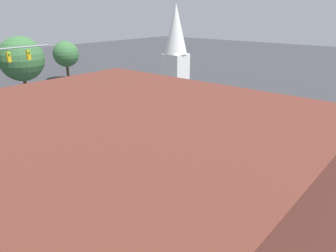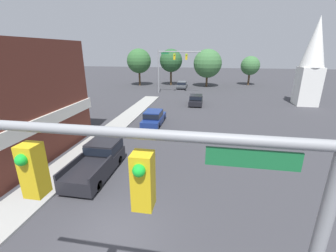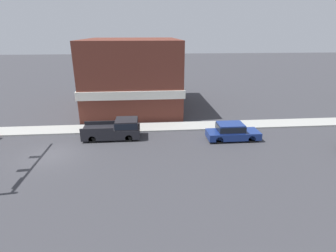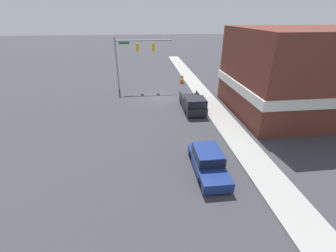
# 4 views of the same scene
# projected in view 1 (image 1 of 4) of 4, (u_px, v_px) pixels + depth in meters

# --- Properties ---
(far_signal_assembly) EXTENTS (7.79, 0.49, 8.00)m
(far_signal_assembly) POSITION_uv_depth(u_px,v_px,m) (4.00, 66.00, 33.90)
(far_signal_assembly) COLOR gray
(far_signal_assembly) RESTS_ON ground
(car_lead) EXTENTS (1.86, 4.74, 1.57)m
(car_lead) POSITION_uv_depth(u_px,v_px,m) (144.00, 155.00, 25.02)
(car_lead) COLOR black
(car_lead) RESTS_ON ground
(car_distant) EXTENTS (1.92, 4.56, 1.47)m
(car_distant) POSITION_uv_depth(u_px,v_px,m) (0.00, 100.00, 40.31)
(car_distant) COLOR black
(car_distant) RESTS_ON ground
(car_oncoming) EXTENTS (1.92, 4.68, 1.47)m
(car_oncoming) POSITION_uv_depth(u_px,v_px,m) (100.00, 116.00, 34.18)
(car_oncoming) COLOR black
(car_oncoming) RESTS_ON ground
(pickup_truck_parked) EXTENTS (2.13, 5.21, 1.81)m
(pickup_truck_parked) POSITION_uv_depth(u_px,v_px,m) (267.00, 212.00, 17.73)
(pickup_truck_parked) COLOR black
(pickup_truck_parked) RESTS_ON ground
(church_steeple) EXTENTS (3.18, 3.18, 12.18)m
(church_steeple) POSITION_uv_depth(u_px,v_px,m) (176.00, 47.00, 45.42)
(church_steeple) COLOR white
(church_steeple) RESTS_ON ground
(backdrop_tree_center) EXTENTS (6.07, 6.07, 8.02)m
(backdrop_tree_center) POSITION_uv_depth(u_px,v_px,m) (21.00, 59.00, 44.59)
(backdrop_tree_center) COLOR #4C3823
(backdrop_tree_center) RESTS_ON ground
(backdrop_tree_right_mid) EXTENTS (4.20, 4.20, 6.50)m
(backdrop_tree_right_mid) POSITION_uv_depth(u_px,v_px,m) (66.00, 54.00, 54.10)
(backdrop_tree_right_mid) COLOR #4C3823
(backdrop_tree_right_mid) RESTS_ON ground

